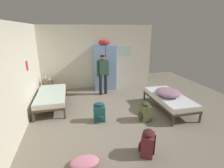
{
  "coord_description": "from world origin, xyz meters",
  "views": [
    {
      "loc": [
        -1.1,
        -4.29,
        2.46
      ],
      "look_at": [
        0.0,
        0.29,
        0.95
      ],
      "focal_mm": 27.48,
      "sensor_mm": 36.0,
      "label": 1
    }
  ],
  "objects_px": {
    "bedding_heap": "(168,92)",
    "shelf_unit": "(48,85)",
    "lotion_bottle": "(49,79)",
    "clothes_pile_pink": "(85,162)",
    "person_traveler": "(103,71)",
    "backpack_teal": "(99,112)",
    "water_bottle": "(45,77)",
    "locker_bank": "(105,66)",
    "backpack_maroon": "(147,143)",
    "bed_left_rear": "(51,96)",
    "backpack_olive": "(145,112)",
    "bed_right": "(169,99)"
  },
  "relations": [
    {
      "from": "lotion_bottle",
      "to": "backpack_olive",
      "type": "xyz_separation_m",
      "value": [
        2.79,
        -2.83,
        -0.37
      ]
    },
    {
      "from": "water_bottle",
      "to": "backpack_olive",
      "type": "height_order",
      "value": "water_bottle"
    },
    {
      "from": "locker_bank",
      "to": "bed_right",
      "type": "relative_size",
      "value": 1.09
    },
    {
      "from": "lotion_bottle",
      "to": "backpack_teal",
      "type": "relative_size",
      "value": 0.24
    },
    {
      "from": "bedding_heap",
      "to": "backpack_olive",
      "type": "xyz_separation_m",
      "value": [
        -0.95,
        -0.44,
        -0.34
      ]
    },
    {
      "from": "shelf_unit",
      "to": "backpack_teal",
      "type": "height_order",
      "value": "shelf_unit"
    },
    {
      "from": "lotion_bottle",
      "to": "person_traveler",
      "type": "bearing_deg",
      "value": -15.09
    },
    {
      "from": "locker_bank",
      "to": "clothes_pile_pink",
      "type": "bearing_deg",
      "value": -106.26
    },
    {
      "from": "backpack_maroon",
      "to": "clothes_pile_pink",
      "type": "relative_size",
      "value": 0.99
    },
    {
      "from": "bed_right",
      "to": "locker_bank",
      "type": "bearing_deg",
      "value": 121.74
    },
    {
      "from": "lotion_bottle",
      "to": "bed_right",
      "type": "bearing_deg",
      "value": -32.19
    },
    {
      "from": "lotion_bottle",
      "to": "backpack_teal",
      "type": "xyz_separation_m",
      "value": [
        1.54,
        -2.58,
        -0.37
      ]
    },
    {
      "from": "water_bottle",
      "to": "locker_bank",
      "type": "bearing_deg",
      "value": 1.6
    },
    {
      "from": "shelf_unit",
      "to": "clothes_pile_pink",
      "type": "height_order",
      "value": "shelf_unit"
    },
    {
      "from": "backpack_maroon",
      "to": "backpack_teal",
      "type": "xyz_separation_m",
      "value": [
        -0.73,
        1.55,
        0.0
      ]
    },
    {
      "from": "backpack_maroon",
      "to": "bedding_heap",
      "type": "bearing_deg",
      "value": 49.93
    },
    {
      "from": "shelf_unit",
      "to": "bedding_heap",
      "type": "xyz_separation_m",
      "value": [
        3.81,
        -2.43,
        0.25
      ]
    },
    {
      "from": "water_bottle",
      "to": "bedding_heap",
      "type": "bearing_deg",
      "value": -32.21
    },
    {
      "from": "backpack_maroon",
      "to": "bed_left_rear",
      "type": "bearing_deg",
      "value": 126.42
    },
    {
      "from": "bedding_heap",
      "to": "shelf_unit",
      "type": "bearing_deg",
      "value": 147.47
    },
    {
      "from": "bed_right",
      "to": "person_traveler",
      "type": "height_order",
      "value": "person_traveler"
    },
    {
      "from": "locker_bank",
      "to": "clothes_pile_pink",
      "type": "relative_size",
      "value": 3.73
    },
    {
      "from": "bedding_heap",
      "to": "clothes_pile_pink",
      "type": "height_order",
      "value": "bedding_heap"
    },
    {
      "from": "shelf_unit",
      "to": "backpack_maroon",
      "type": "distance_m",
      "value": 4.78
    },
    {
      "from": "backpack_maroon",
      "to": "backpack_olive",
      "type": "relative_size",
      "value": 1.0
    },
    {
      "from": "person_traveler",
      "to": "shelf_unit",
      "type": "bearing_deg",
      "value": 164.38
    },
    {
      "from": "backpack_maroon",
      "to": "clothes_pile_pink",
      "type": "bearing_deg",
      "value": -179.45
    },
    {
      "from": "bedding_heap",
      "to": "person_traveler",
      "type": "bearing_deg",
      "value": 132.71
    },
    {
      "from": "backpack_teal",
      "to": "shelf_unit",
      "type": "bearing_deg",
      "value": 121.66
    },
    {
      "from": "clothes_pile_pink",
      "to": "bed_right",
      "type": "bearing_deg",
      "value": 31.97
    },
    {
      "from": "bed_left_rear",
      "to": "backpack_olive",
      "type": "xyz_separation_m",
      "value": [
        2.61,
        -1.53,
        -0.12
      ]
    },
    {
      "from": "locker_bank",
      "to": "water_bottle",
      "type": "bearing_deg",
      "value": -178.4
    },
    {
      "from": "backpack_teal",
      "to": "locker_bank",
      "type": "bearing_deg",
      "value": 75.56
    },
    {
      "from": "clothes_pile_pink",
      "to": "backpack_maroon",
      "type": "bearing_deg",
      "value": 0.55
    },
    {
      "from": "bedding_heap",
      "to": "bed_left_rear",
      "type": "bearing_deg",
      "value": 162.94
    },
    {
      "from": "lotion_bottle",
      "to": "clothes_pile_pink",
      "type": "bearing_deg",
      "value": -76.47
    },
    {
      "from": "locker_bank",
      "to": "bed_right",
      "type": "height_order",
      "value": "locker_bank"
    },
    {
      "from": "backpack_maroon",
      "to": "backpack_teal",
      "type": "relative_size",
      "value": 1.0
    },
    {
      "from": "lotion_bottle",
      "to": "shelf_unit",
      "type": "bearing_deg",
      "value": 150.26
    },
    {
      "from": "bed_left_rear",
      "to": "bedding_heap",
      "type": "relative_size",
      "value": 2.34
    },
    {
      "from": "backpack_olive",
      "to": "bed_right",
      "type": "bearing_deg",
      "value": 23.34
    },
    {
      "from": "backpack_olive",
      "to": "clothes_pile_pink",
      "type": "distance_m",
      "value": 2.23
    },
    {
      "from": "shelf_unit",
      "to": "backpack_maroon",
      "type": "relative_size",
      "value": 1.04
    },
    {
      "from": "bed_left_rear",
      "to": "lotion_bottle",
      "type": "xyz_separation_m",
      "value": [
        -0.18,
        1.3,
        0.25
      ]
    },
    {
      "from": "person_traveler",
      "to": "backpack_teal",
      "type": "distance_m",
      "value": 2.2
    },
    {
      "from": "lotion_bottle",
      "to": "backpack_teal",
      "type": "height_order",
      "value": "lotion_bottle"
    },
    {
      "from": "locker_bank",
      "to": "shelf_unit",
      "type": "height_order",
      "value": "locker_bank"
    },
    {
      "from": "bed_right",
      "to": "backpack_olive",
      "type": "distance_m",
      "value": 1.11
    },
    {
      "from": "water_bottle",
      "to": "backpack_teal",
      "type": "height_order",
      "value": "water_bottle"
    },
    {
      "from": "bed_right",
      "to": "water_bottle",
      "type": "height_order",
      "value": "water_bottle"
    }
  ]
}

